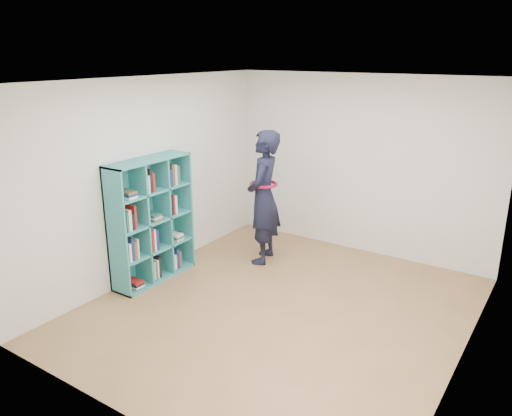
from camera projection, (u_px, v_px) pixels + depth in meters
The scene contains 9 objects.
floor at pixel (279, 309), 5.86m from camera, with size 4.50×4.50×0.00m, color olive.
ceiling at pixel (283, 81), 5.07m from camera, with size 4.50×4.50×0.00m, color white.
wall_left at pixel (150, 178), 6.52m from camera, with size 0.02×4.50×2.60m, color silver.
wall_right at pixel (475, 239), 4.41m from camera, with size 0.02×4.50×2.60m, color silver.
wall_back at pixel (360, 165), 7.25m from camera, with size 4.00×0.02×2.60m, color silver.
wall_front at pixel (124, 277), 3.68m from camera, with size 4.00×0.02×2.60m, color silver.
bookshelf at pixel (150, 222), 6.44m from camera, with size 0.35×1.21×1.61m.
person at pixel (264, 197), 6.94m from camera, with size 0.64×0.79×1.88m.
smartphone at pixel (254, 186), 7.02m from camera, with size 0.06×0.09×0.14m.
Camera 1 is at (2.67, -4.50, 2.90)m, focal length 35.00 mm.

